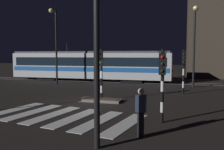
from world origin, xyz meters
The scene contains 12 objects.
ground_plane centered at (0.00, 0.00, 0.00)m, with size 120.00×120.00×0.00m, color black.
rail_near centered at (0.00, 11.45, 0.01)m, with size 80.00×0.12×0.03m, color #59595E.
rail_far centered at (0.00, 12.89, 0.01)m, with size 80.00×0.12×0.03m, color #59595E.
crosswalk_zebra centered at (0.00, -3.10, 0.01)m, with size 7.52×4.93×0.02m.
traffic_island centered at (0.48, 0.94, 0.09)m, with size 2.55×1.06×0.18m.
traffic_light_median_centre centered at (0.40, 1.25, 2.14)m, with size 0.36×0.42×3.24m.
traffic_light_corner_near_right centered at (4.49, -3.03, 2.04)m, with size 0.36×0.42×3.09m.
traffic_light_corner_far_right centered at (5.37, 5.22, 2.13)m, with size 0.36×0.42×3.23m.
street_lamp_trackside_right centered at (6.23, 9.19, 4.41)m, with size 0.44×1.21×6.92m.
street_lamp_trackside_left centered at (-6.60, 8.34, 4.56)m, with size 0.44×1.21×7.19m.
tram centered at (-4.56, 12.17, 1.75)m, with size 17.89×2.58×4.15m.
pedestrian_waiting_at_kerb centered at (3.92, -5.00, 0.88)m, with size 0.36×0.24×1.71m.
Camera 1 is at (5.26, -13.43, 2.85)m, focal length 39.92 mm.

